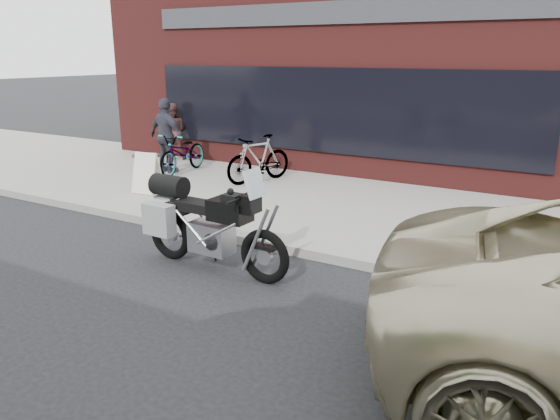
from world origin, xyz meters
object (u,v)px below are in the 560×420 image
at_px(bicycle_rear, 259,159).
at_px(cafe_patron_right, 166,136).
at_px(sandwich_sign, 147,172).
at_px(bicycle_front, 183,153).
at_px(cafe_table, 146,156).
at_px(motorcycle, 204,224).
at_px(cafe_patron_left, 172,132).

relative_size(bicycle_rear, cafe_patron_right, 0.98).
distance_m(bicycle_rear, cafe_patron_right, 2.54).
bearing_deg(bicycle_rear, sandwich_sign, -107.93).
height_order(sandwich_sign, cafe_patron_right, cafe_patron_right).
height_order(bicycle_front, cafe_table, bicycle_front).
xyz_separation_m(sandwich_sign, cafe_patron_right, (-0.98, 1.73, 0.49)).
height_order(motorcycle, cafe_patron_left, cafe_patron_left).
bearing_deg(bicycle_front, motorcycle, -54.38).
xyz_separation_m(cafe_table, cafe_patron_left, (-0.41, 1.50, 0.41)).
height_order(sandwich_sign, cafe_patron_left, cafe_patron_left).
xyz_separation_m(bicycle_rear, sandwich_sign, (-1.52, -2.02, -0.11)).
bearing_deg(motorcycle, bicycle_rear, 115.48).
bearing_deg(cafe_patron_left, bicycle_front, 94.99).
xyz_separation_m(bicycle_front, cafe_patron_left, (-1.41, 1.24, 0.28)).
height_order(sandwich_sign, cafe_table, sandwich_sign).
bearing_deg(cafe_table, bicycle_rear, 6.89).
relative_size(cafe_table, cafe_patron_left, 0.45).
bearing_deg(cafe_table, cafe_patron_right, 8.04).
distance_m(motorcycle, bicycle_front, 6.04).
bearing_deg(motorcycle, sandwich_sign, 146.25).
xyz_separation_m(bicycle_front, cafe_patron_right, (-0.36, -0.17, 0.42)).
bearing_deg(bicycle_rear, bicycle_front, -157.79).
bearing_deg(cafe_patron_right, sandwich_sign, 127.30).
relative_size(bicycle_front, cafe_patron_left, 1.22).
xyz_separation_m(motorcycle, sandwich_sign, (-3.50, 2.51, -0.10)).
xyz_separation_m(cafe_table, cafe_patron_right, (0.64, 0.09, 0.55)).
xyz_separation_m(motorcycle, bicycle_front, (-4.12, 4.42, -0.03)).
distance_m(sandwich_sign, cafe_patron_right, 2.05).
distance_m(sandwich_sign, cafe_table, 2.30).
distance_m(cafe_patron_left, cafe_patron_right, 1.77).
xyz_separation_m(bicycle_rear, cafe_patron_left, (-3.55, 1.12, 0.24)).
relative_size(bicycle_front, sandwich_sign, 2.23).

